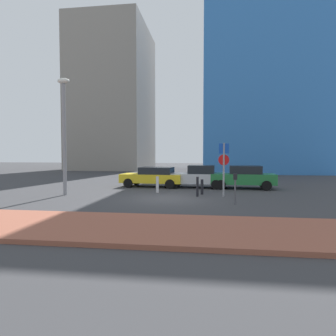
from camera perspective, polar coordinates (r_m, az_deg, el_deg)
name	(u,v)px	position (r m, az deg, el deg)	size (l,w,h in m)	color
ground_plane	(166,198)	(15.44, -0.40, -5.99)	(120.00, 120.00, 0.00)	#38383A
sidewalk_brick	(136,228)	(9.22, -6.20, -11.57)	(40.00, 3.65, 0.14)	#93513D
parked_car_yellow	(153,176)	(20.81, -2.89, -1.65)	(4.50, 2.32, 1.41)	gold
parked_car_silver	(197,176)	(20.39, 5.76, -1.65)	(4.20, 2.04, 1.57)	#B7BABF
parked_car_green	(243,177)	(20.43, 14.52, -1.66)	(4.34, 2.25, 1.56)	#237238
parking_sign_post	(224,163)	(16.30, 10.86, 0.99)	(0.60, 0.12, 2.95)	gray
parking_meter	(235,185)	(13.87, 13.02, -3.19)	(0.18, 0.14, 1.44)	#4C4C51
street_lamp	(64,126)	(17.68, -19.69, 7.70)	(0.70, 0.36, 6.62)	gray
traffic_bollard_near	(197,187)	(16.10, 5.77, -3.68)	(0.14, 0.14, 1.09)	black
traffic_bollard_mid	(202,187)	(17.05, 6.68, -3.69)	(0.16, 0.16, 0.88)	black
traffic_bollard_far	(157,185)	(17.76, -2.09, -3.25)	(0.17, 0.17, 0.98)	#B7B7BC
building_colorful_midrise	(258,74)	(43.46, 17.17, 17.15)	(14.48, 15.56, 26.48)	#3372BF
building_under_construction	(114,99)	(48.35, -10.49, 13.08)	(10.76, 14.04, 22.10)	gray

